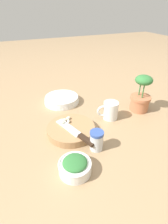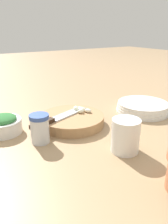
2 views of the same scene
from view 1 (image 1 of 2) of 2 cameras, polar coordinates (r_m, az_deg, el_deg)
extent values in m
plane|color=#997A56|center=(0.90, -0.43, -3.09)|extent=(5.00, 5.00, 0.00)
cylinder|color=#9E754C|center=(0.82, -4.24, -5.73)|extent=(0.22, 0.22, 0.03)
cube|color=black|center=(0.73, 0.76, -9.10)|extent=(0.09, 0.05, 0.01)
cube|color=silver|center=(0.80, -5.07, -5.07)|extent=(0.16, 0.08, 0.01)
ellipsoid|color=#EFE8C9|center=(0.84, -6.38, -2.62)|extent=(0.02, 0.02, 0.02)
ellipsoid|color=white|center=(0.85, -5.06, -2.12)|extent=(0.03, 0.03, 0.01)
ellipsoid|color=beige|center=(0.83, -5.09, -2.99)|extent=(0.03, 0.02, 0.01)
ellipsoid|color=#E5EAC6|center=(0.82, -7.19, -3.46)|extent=(0.03, 0.03, 0.02)
cylinder|color=silver|center=(0.65, -2.93, -17.68)|extent=(0.12, 0.12, 0.04)
torus|color=silver|center=(0.64, -2.99, -16.47)|extent=(0.12, 0.12, 0.01)
ellipsoid|color=#2D6B33|center=(0.63, -3.00, -16.12)|extent=(0.09, 0.09, 0.03)
cylinder|color=silver|center=(0.72, 4.09, -9.59)|extent=(0.05, 0.05, 0.07)
cylinder|color=#334F99|center=(0.70, 4.23, -6.92)|extent=(0.06, 0.06, 0.01)
cylinder|color=silver|center=(0.91, 8.70, 0.53)|extent=(0.08, 0.08, 0.09)
torus|color=silver|center=(0.90, 6.19, 0.33)|extent=(0.02, 0.06, 0.06)
cylinder|color=silver|center=(1.08, -7.23, 3.38)|extent=(0.21, 0.21, 0.01)
cylinder|color=silver|center=(1.07, -7.27, 3.84)|extent=(0.20, 0.20, 0.01)
cylinder|color=silver|center=(1.07, -7.30, 4.32)|extent=(0.20, 0.20, 0.01)
cylinder|color=silver|center=(1.06, -7.34, 4.79)|extent=(0.20, 0.20, 0.01)
cylinder|color=#B26B47|center=(1.02, 17.68, 2.78)|extent=(0.10, 0.10, 0.09)
cylinder|color=#B26B47|center=(1.01, 18.00, 4.50)|extent=(0.11, 0.11, 0.02)
ellipsoid|color=#2D6B33|center=(0.97, 19.01, 9.85)|extent=(0.09, 0.09, 0.05)
cylinder|color=#2D6B33|center=(0.99, 17.98, 7.68)|extent=(0.01, 0.01, 0.09)
cylinder|color=#2D6B33|center=(0.99, 18.98, 7.40)|extent=(0.01, 0.01, 0.09)
cylinder|color=#2D6B33|center=(0.97, 18.86, 6.93)|extent=(0.01, 0.01, 0.09)
camera|label=2|loc=(0.88, 47.00, 8.77)|focal=35.00mm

